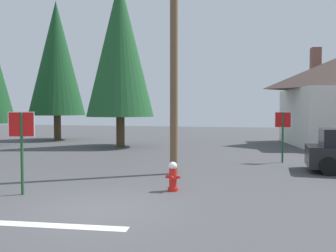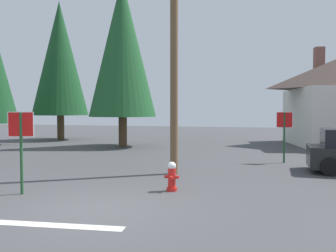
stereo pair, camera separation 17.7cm
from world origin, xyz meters
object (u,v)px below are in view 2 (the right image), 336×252
object	(u,v)px
stop_sign_far	(284,127)
pine_tree_short_left	(60,59)
pine_tree_mid_left	(122,48)
stop_sign_near	(21,136)
utility_pole	(174,33)
fire_hydrant	(172,177)

from	to	relation	value
stop_sign_far	pine_tree_short_left	size ratio (longest dim) A/B	0.21
pine_tree_mid_left	stop_sign_near	bearing A→B (deg)	-80.77
utility_pole	pine_tree_mid_left	xyz separation A→B (m)	(-5.32, 8.43, 1.10)
stop_sign_far	pine_tree_mid_left	bearing A→B (deg)	153.52
pine_tree_mid_left	fire_hydrant	bearing A→B (deg)	-61.99
pine_tree_short_left	pine_tree_mid_left	bearing A→B (deg)	-28.68
stop_sign_far	stop_sign_near	bearing A→B (deg)	-132.85
stop_sign_near	stop_sign_far	bearing A→B (deg)	47.15
stop_sign_near	pine_tree_mid_left	xyz separation A→B (m)	(-2.03, 12.50, 4.53)
stop_sign_near	stop_sign_far	size ratio (longest dim) A/B	1.02
fire_hydrant	utility_pole	world-z (taller)	utility_pole
fire_hydrant	pine_tree_short_left	distance (m)	20.02
stop_sign_near	stop_sign_far	distance (m)	10.72
utility_pole	stop_sign_far	bearing A→B (deg)	43.45
stop_sign_near	pine_tree_mid_left	world-z (taller)	pine_tree_mid_left
pine_tree_mid_left	stop_sign_far	bearing A→B (deg)	-26.48
pine_tree_mid_left	pine_tree_short_left	xyz separation A→B (m)	(-6.48, 3.55, 0.04)
utility_pole	stop_sign_far	size ratio (longest dim) A/B	4.39
pine_tree_short_left	stop_sign_near	bearing A→B (deg)	-62.05
pine_tree_mid_left	pine_tree_short_left	bearing A→B (deg)	151.32
pine_tree_mid_left	pine_tree_short_left	world-z (taller)	pine_tree_short_left
stop_sign_near	fire_hydrant	distance (m)	4.29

